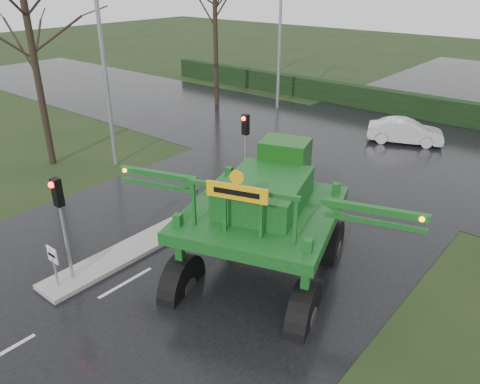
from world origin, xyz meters
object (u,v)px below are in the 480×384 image
Objects in this scene: street_light_left_near at (105,41)px; street_light_left_far at (284,19)px; traffic_signal_mid at (245,136)px; keep_left_sign at (53,260)px; crop_sprayer at (182,211)px; white_sedan at (403,143)px; traffic_signal_near at (60,208)px.

street_light_left_near is 1.00× the size of street_light_left_far.
keep_left_sign is at bearing -90.00° from traffic_signal_mid.
crop_sprayer reaches higher than white_sedan.
keep_left_sign is 1.61m from traffic_signal_near.
traffic_signal_mid is 0.35× the size of street_light_left_far.
white_sedan is at bearing 82.10° from keep_left_sign.
street_light_left_near reaches higher than traffic_signal_near.
traffic_signal_near is at bearing -45.47° from street_light_left_near.
street_light_left_far is 1.10× the size of crop_sprayer.
street_light_left_near is (-6.89, 7.50, 4.93)m from keep_left_sign.
traffic_signal_near is at bearing -90.00° from traffic_signal_mid.
keep_left_sign is 0.14× the size of street_light_left_far.
crop_sprayer is (9.62, -4.79, -3.48)m from street_light_left_near.
crop_sprayer is (2.72, -6.28, -0.08)m from traffic_signal_mid.
crop_sprayer is at bearing 39.18° from traffic_signal_near.
street_light_left_near reaches higher than crop_sprayer.
crop_sprayer is (2.72, 2.22, -0.08)m from traffic_signal_near.
traffic_signal_near is 0.35× the size of street_light_left_near.
keep_left_sign is at bearing -153.38° from crop_sprayer.
traffic_signal_mid is 6.85m from crop_sprayer.
traffic_signal_near is 3.51m from crop_sprayer.
street_light_left_far reaches higher than keep_left_sign.
traffic_signal_near is 1.00× the size of traffic_signal_mid.
street_light_left_far reaches higher than traffic_signal_mid.
white_sedan is (2.76, 19.36, -2.59)m from traffic_signal_near.
traffic_signal_mid is 0.39× the size of crop_sprayer.
traffic_signal_near reaches higher than keep_left_sign.
keep_left_sign is 0.38× the size of traffic_signal_near.
street_light_left_near is at bearing -90.00° from street_light_left_far.
traffic_signal_mid is at bearing -61.14° from street_light_left_far.
traffic_signal_mid is 0.87× the size of white_sedan.
street_light_left_far is at bearing 58.40° from white_sedan.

